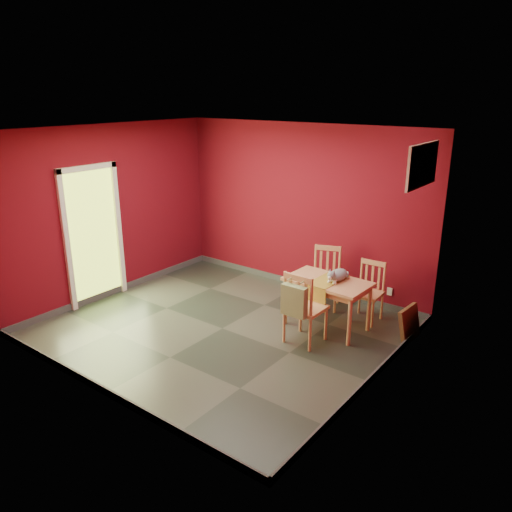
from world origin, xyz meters
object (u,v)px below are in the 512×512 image
Objects in this scene: chair_far_right at (368,291)px; tote_bag at (294,301)px; chair_far_left at (326,277)px; cat at (338,273)px; picture_frame at (409,324)px; dining_table at (328,286)px; chair_near at (304,307)px.

tote_bag reaches higher than chair_far_right.
tote_bag is at bearing -104.81° from chair_far_right.
cat is at bearing -48.35° from chair_far_left.
cat reaches higher than picture_frame.
dining_table is 0.69m from chair_far_right.
tote_bag is (-0.37, -1.38, 0.23)m from chair_far_right.
chair_far_right is at bearing 59.42° from dining_table.
chair_far_left is 1.50m from tote_bag.
chair_far_left is 1.07× the size of chair_far_right.
chair_near is at bearing -92.25° from dining_table.
chair_far_left reaches higher than dining_table.
chair_far_left is 1.50m from picture_frame.
picture_frame is at bearing 17.71° from dining_table.
picture_frame is (0.72, -0.24, -0.21)m from chair_far_right.
cat is 1.15m from picture_frame.
dining_table is at bearing 88.28° from tote_bag.
chair_near reaches higher than chair_far_left.
cat is (0.13, 0.89, 0.14)m from tote_bag.
chair_far_left is 1.99× the size of picture_frame.
dining_table is 1.33× the size of chair_far_right.
cat is at bearing -115.52° from chair_far_right.
chair_near reaches higher than chair_far_right.
chair_far_right is 2.03× the size of cat.
chair_far_left is 0.93× the size of chair_near.
picture_frame is (1.08, 1.14, -0.45)m from tote_bag.
dining_table is 0.81m from tote_bag.
chair_near is at bearing -139.88° from picture_frame.
chair_far_right is 0.79m from picture_frame.
picture_frame is at bearing -18.44° from chair_far_right.
dining_table is 0.58m from chair_near.
chair_near is (-0.02, -0.57, -0.11)m from dining_table.
cat is (0.11, 0.08, 0.19)m from dining_table.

